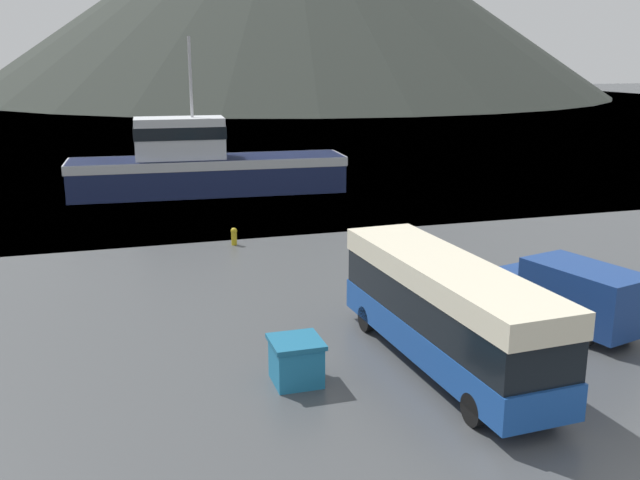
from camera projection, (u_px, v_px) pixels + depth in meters
water_surface at (156, 101)px, 149.91m from camera, size 240.00×240.00×0.00m
tour_bus at (445, 309)px, 21.74m from camera, size 2.93×10.18×3.36m
delivery_van at (570, 293)px, 25.13m from camera, size 3.49×6.18×2.36m
fishing_boat at (203, 165)px, 49.52m from camera, size 19.19×5.42×10.63m
storage_bin at (296, 361)px, 20.94m from camera, size 1.50×1.53×1.35m
mooring_bollard at (234, 236)px, 36.27m from camera, size 0.33×0.33×0.90m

